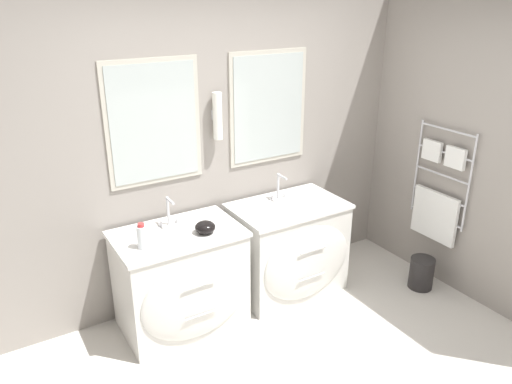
{
  "coord_description": "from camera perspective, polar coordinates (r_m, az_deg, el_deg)",
  "views": [
    {
      "loc": [
        -1.78,
        -1.93,
        2.51
      ],
      "look_at": [
        0.07,
        1.12,
        1.07
      ],
      "focal_mm": 35.0,
      "sensor_mm": 36.0,
      "label": 1
    }
  ],
  "objects": [
    {
      "name": "faucet_right",
      "position": [
        4.33,
        2.66,
        0.63
      ],
      "size": [
        0.17,
        0.14,
        0.23
      ],
      "color": "silver",
      "rests_on": "vanity_right"
    },
    {
      "name": "waste_bin",
      "position": [
        4.8,
        18.39,
        -8.71
      ],
      "size": [
        0.22,
        0.22,
        0.29
      ],
      "color": "#282626",
      "rests_on": "ground_plane"
    },
    {
      "name": "wall_right",
      "position": [
        4.62,
        21.53,
        5.07
      ],
      "size": [
        0.13,
        3.41,
        2.6
      ],
      "color": "gray",
      "rests_on": "ground_plane"
    },
    {
      "name": "faucet_left",
      "position": [
        3.9,
        -9.93,
        -2.21
      ],
      "size": [
        0.17,
        0.14,
        0.23
      ],
      "color": "silver",
      "rests_on": "vanity_left"
    },
    {
      "name": "wall_back",
      "position": [
        4.16,
        -4.52,
        5.11
      ],
      "size": [
        5.15,
        0.16,
        2.6
      ],
      "color": "gray",
      "rests_on": "ground_plane"
    },
    {
      "name": "toiletry_bottle",
      "position": [
        3.61,
        -12.9,
        -4.99
      ],
      "size": [
        0.07,
        0.07,
        0.19
      ],
      "color": "silver",
      "rests_on": "vanity_left"
    },
    {
      "name": "amenity_bowl",
      "position": [
        3.77,
        -5.83,
        -4.02
      ],
      "size": [
        0.16,
        0.16,
        0.09
      ],
      "color": "black",
      "rests_on": "vanity_left"
    },
    {
      "name": "vanity_left",
      "position": [
        3.98,
        -8.42,
        -10.0
      ],
      "size": [
        0.96,
        0.69,
        0.82
      ],
      "color": "silver",
      "rests_on": "ground_plane"
    },
    {
      "name": "vanity_right",
      "position": [
        4.41,
        3.9,
        -6.44
      ],
      "size": [
        0.96,
        0.69,
        0.82
      ],
      "color": "silver",
      "rests_on": "ground_plane"
    }
  ]
}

